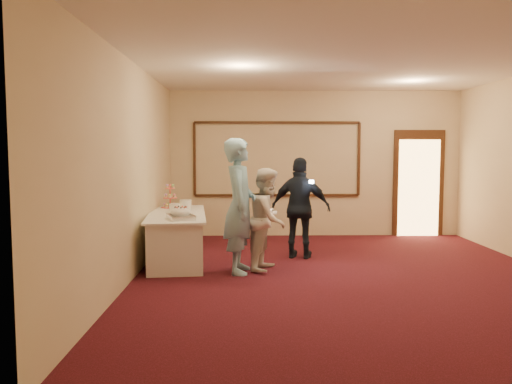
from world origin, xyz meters
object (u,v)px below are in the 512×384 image
(pavlova_tray, at_px, (181,214))
(buffet_table, at_px, (177,237))
(tart, at_px, (181,214))
(man, at_px, (240,206))
(woman, at_px, (268,219))
(plate_stack_b, at_px, (186,205))
(cupcake_stand, at_px, (170,198))
(guest, at_px, (301,208))
(plate_stack_a, at_px, (175,208))

(pavlova_tray, bearing_deg, buffet_table, 102.49)
(tart, bearing_deg, man, -25.46)
(woman, bearing_deg, plate_stack_b, 68.90)
(cupcake_stand, distance_m, tart, 1.23)
(plate_stack_b, relative_size, guest, 0.12)
(man, height_order, guest, man)
(plate_stack_b, xyz_separation_m, man, (0.94, -1.26, 0.12))
(plate_stack_a, bearing_deg, man, -37.73)
(guest, bearing_deg, pavlova_tray, 40.90)
(buffet_table, xyz_separation_m, plate_stack_b, (0.09, 0.44, 0.47))
(tart, distance_m, man, 1.02)
(man, xyz_separation_m, guest, (0.98, 0.97, -0.14))
(buffet_table, distance_m, pavlova_tray, 0.87)
(cupcake_stand, height_order, woman, woman)
(plate_stack_b, bearing_deg, cupcake_stand, 132.02)
(buffet_table, bearing_deg, man, -38.59)
(guest, bearing_deg, man, 60.28)
(plate_stack_b, relative_size, tart, 0.68)
(woman, height_order, guest, guest)
(cupcake_stand, bearing_deg, pavlova_tray, -75.77)
(cupcake_stand, distance_m, man, 2.04)
(plate_stack_a, distance_m, tart, 0.42)
(pavlova_tray, relative_size, cupcake_stand, 1.16)
(pavlova_tray, bearing_deg, woman, 3.61)
(woman, bearing_deg, tart, 96.74)
(plate_stack_a, distance_m, guest, 2.05)
(pavlova_tray, xyz_separation_m, tart, (-0.04, 0.33, -0.05))
(buffet_table, height_order, cupcake_stand, cupcake_stand)
(pavlova_tray, distance_m, tart, 0.34)
(plate_stack_b, xyz_separation_m, woman, (1.35, -1.08, -0.10))
(plate_stack_b, bearing_deg, plate_stack_a, -105.72)
(tart, distance_m, guest, 1.97)
(woman, relative_size, guest, 0.91)
(plate_stack_a, xyz_separation_m, guest, (2.05, 0.15, -0.02))
(cupcake_stand, distance_m, woman, 2.20)
(plate_stack_a, bearing_deg, woman, -23.48)
(man, bearing_deg, guest, -42.53)
(buffet_table, xyz_separation_m, guest, (2.01, 0.15, 0.44))
(plate_stack_b, bearing_deg, buffet_table, -101.55)
(guest, bearing_deg, cupcake_stand, -0.21)
(plate_stack_a, relative_size, tart, 0.60)
(man, height_order, woman, man)
(cupcake_stand, xyz_separation_m, plate_stack_a, (0.19, -0.79, -0.09))
(cupcake_stand, height_order, guest, guest)
(buffet_table, height_order, guest, guest)
(pavlova_tray, height_order, cupcake_stand, cupcake_stand)
(tart, bearing_deg, plate_stack_b, 92.07)
(cupcake_stand, bearing_deg, plate_stack_b, -47.98)
(buffet_table, relative_size, cupcake_stand, 5.17)
(man, relative_size, woman, 1.29)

